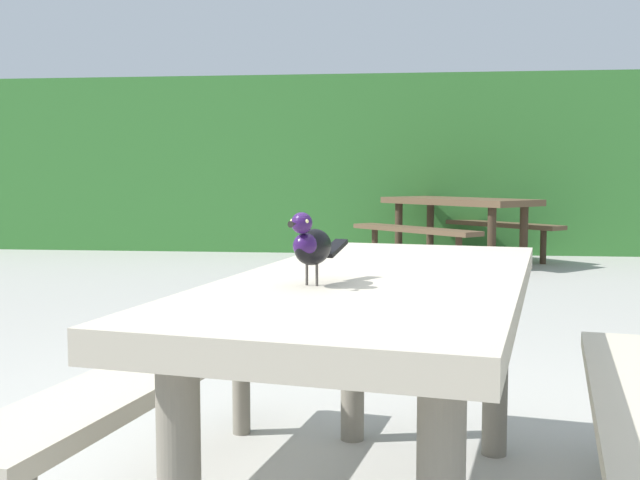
{
  "coord_description": "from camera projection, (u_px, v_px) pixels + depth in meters",
  "views": [
    {
      "loc": [
        0.32,
        -2.18,
        1.02
      ],
      "look_at": [
        0.1,
        -0.16,
        0.84
      ],
      "focal_mm": 42.76,
      "sensor_mm": 36.0,
      "label": 1
    }
  ],
  "objects": [
    {
      "name": "hedge_wall",
      "position": [
        382.0,
        165.0,
        10.26
      ],
      "size": [
        28.0,
        1.36,
        2.27
      ],
      "primitive_type": "cube",
      "color": "#387A33",
      "rests_on": "ground"
    },
    {
      "name": "picnic_table_foreground",
      "position": [
        382.0,
        339.0,
        2.13
      ],
      "size": [
        1.97,
        1.99,
        0.74
      ],
      "color": "#B2A893",
      "rests_on": "ground"
    },
    {
      "name": "bird_grackle",
      "position": [
        311.0,
        244.0,
        1.88
      ],
      "size": [
        0.13,
        0.28,
        0.18
      ],
      "color": "black",
      "rests_on": "picnic_table_foreground"
    },
    {
      "name": "picnic_table_mid_left",
      "position": [
        459.0,
        214.0,
        8.64
      ],
      "size": [
        2.4,
        2.4,
        0.74
      ],
      "color": "brown",
      "rests_on": "ground"
    }
  ]
}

